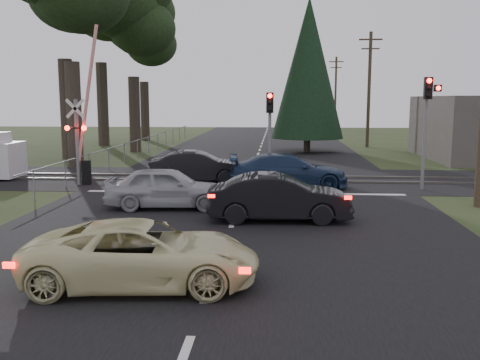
# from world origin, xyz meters

# --- Properties ---
(ground) EXTENTS (120.00, 120.00, 0.00)m
(ground) POSITION_xyz_m (0.00, 0.00, 0.00)
(ground) COLOR #283618
(ground) RESTS_ON ground
(road) EXTENTS (14.00, 100.00, 0.01)m
(road) POSITION_xyz_m (0.00, 10.00, 0.01)
(road) COLOR black
(road) RESTS_ON ground
(rail_corridor) EXTENTS (120.00, 8.00, 0.01)m
(rail_corridor) POSITION_xyz_m (0.00, 12.00, 0.01)
(rail_corridor) COLOR black
(rail_corridor) RESTS_ON ground
(stop_line) EXTENTS (13.00, 0.35, 0.00)m
(stop_line) POSITION_xyz_m (0.00, 8.20, 0.01)
(stop_line) COLOR silver
(stop_line) RESTS_ON ground
(rail_near) EXTENTS (120.00, 0.12, 0.10)m
(rail_near) POSITION_xyz_m (0.00, 11.20, 0.05)
(rail_near) COLOR #59544C
(rail_near) RESTS_ON ground
(rail_far) EXTENTS (120.00, 0.12, 0.10)m
(rail_far) POSITION_xyz_m (0.00, 12.80, 0.05)
(rail_far) COLOR #59544C
(rail_far) RESTS_ON ground
(crossing_signal) EXTENTS (1.62, 0.38, 6.96)m
(crossing_signal) POSITION_xyz_m (-7.27, 9.79, 2.06)
(crossing_signal) COLOR slate
(crossing_signal) RESTS_ON ground
(traffic_signal_right) EXTENTS (0.68, 0.48, 4.70)m
(traffic_signal_right) POSITION_xyz_m (7.55, 9.47, 3.31)
(traffic_signal_right) COLOR slate
(traffic_signal_right) RESTS_ON ground
(traffic_signal_center) EXTENTS (0.32, 0.48, 4.10)m
(traffic_signal_center) POSITION_xyz_m (1.00, 10.68, 2.81)
(traffic_signal_center) COLOR slate
(traffic_signal_center) RESTS_ON ground
(utility_pole_mid) EXTENTS (1.80, 0.26, 9.00)m
(utility_pole_mid) POSITION_xyz_m (8.50, 30.00, 4.73)
(utility_pole_mid) COLOR #4C3D2D
(utility_pole_mid) RESTS_ON ground
(utility_pole_far) EXTENTS (1.80, 0.26, 9.00)m
(utility_pole_far) POSITION_xyz_m (8.50, 55.00, 4.73)
(utility_pole_far) COLOR #4C3D2D
(utility_pole_far) RESTS_ON ground
(euc_tree_c) EXTENTS (6.00, 6.00, 13.20)m
(euc_tree_c) POSITION_xyz_m (-9.00, 25.00, 9.51)
(euc_tree_c) COLOR #473D33
(euc_tree_c) RESTS_ON ground
(euc_tree_e) EXTENTS (6.00, 6.00, 13.20)m
(euc_tree_e) POSITION_xyz_m (-11.00, 36.00, 9.51)
(euc_tree_e) COLOR #473D33
(euc_tree_e) RESTS_ON ground
(conifer_tree) EXTENTS (5.20, 5.20, 11.00)m
(conifer_tree) POSITION_xyz_m (3.50, 26.00, 5.99)
(conifer_tree) COLOR #473D33
(conifer_tree) RESTS_ON ground
(fence_left) EXTENTS (0.10, 36.00, 1.20)m
(fence_left) POSITION_xyz_m (-7.80, 22.50, 0.00)
(fence_left) COLOR slate
(fence_left) RESTS_ON ground
(cream_coupe) EXTENTS (4.97, 2.65, 1.33)m
(cream_coupe) POSITION_xyz_m (-1.36, -2.87, 0.66)
(cream_coupe) COLOR beige
(cream_coupe) RESTS_ON ground
(dark_hatchback) EXTENTS (4.53, 1.75, 1.47)m
(dark_hatchback) POSITION_xyz_m (1.43, 3.28, 0.74)
(dark_hatchback) COLOR black
(dark_hatchback) RESTS_ON ground
(silver_car) EXTENTS (4.39, 2.03, 1.46)m
(silver_car) POSITION_xyz_m (-2.50, 5.00, 0.73)
(silver_car) COLOR #A5A7AD
(silver_car) RESTS_ON ground
(blue_sedan) EXTENTS (5.26, 2.57, 1.47)m
(blue_sedan) POSITION_xyz_m (1.83, 9.58, 0.74)
(blue_sedan) COLOR #182A49
(blue_sedan) RESTS_ON ground
(dark_car_far) EXTENTS (4.51, 1.93, 1.45)m
(dark_car_far) POSITION_xyz_m (-2.29, 10.85, 0.72)
(dark_car_far) COLOR black
(dark_car_far) RESTS_ON ground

